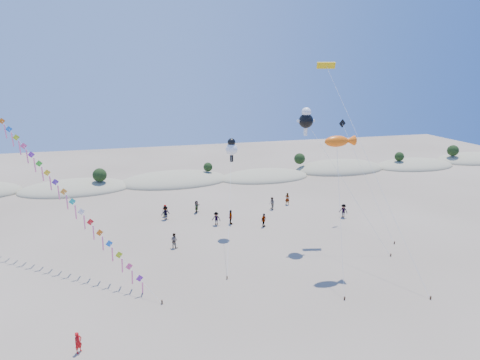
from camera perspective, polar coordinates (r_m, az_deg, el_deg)
name	(u,v)px	position (r m, az deg, el deg)	size (l,w,h in m)	color
ground	(243,353)	(29.88, 0.47, -23.37)	(160.00, 160.00, 0.00)	#786653
dune_ridge	(181,181)	(70.49, -8.46, -0.13)	(145.30, 11.49, 5.57)	tan
kite_train	(32,156)	(45.11, -27.45, 3.00)	(21.76, 25.01, 20.57)	#3F2D1E
fish_kite	(340,141)	(38.18, 14.02, 5.35)	(3.61, 6.88, 12.92)	#3F2D1E
cartoon_kite_low	(231,148)	(45.98, -1.22, 4.57)	(3.99, 12.08, 11.24)	#3F2D1E
cartoon_kite_high	(306,119)	(43.39, 9.39, 8.50)	(8.31, 7.35, 14.95)	#3F2D1E
parafoil_kite	(328,71)	(46.49, 12.45, 14.96)	(3.38, 17.59, 19.59)	#3F2D1E
dark_kite	(354,151)	(50.77, 15.93, 4.02)	(2.55, 9.99, 12.85)	#3F2D1E
flyer_foreground	(78,342)	(31.48, -22.02, -20.63)	(0.56, 0.37, 1.53)	red
beachgoers	(233,213)	(51.86, -1.03, -4.77)	(23.93, 11.79, 1.86)	slate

